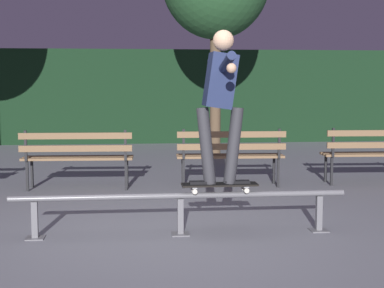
{
  "coord_description": "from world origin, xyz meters",
  "views": [
    {
      "loc": [
        -0.48,
        -5.73,
        1.56
      ],
      "look_at": [
        0.2,
        0.9,
        0.85
      ],
      "focal_mm": 54.53,
      "sensor_mm": 36.0,
      "label": 1
    }
  ],
  "objects_px": {
    "skateboard": "(220,185)",
    "skateboarder": "(220,94)",
    "park_bench_rightmost": "(376,150)",
    "grind_rail": "(180,203)",
    "park_bench_right_center": "(231,151)",
    "park_bench_left_center": "(77,153)"
  },
  "relations": [
    {
      "from": "skateboarder",
      "to": "park_bench_rightmost",
      "type": "distance_m",
      "value": 3.97
    },
    {
      "from": "grind_rail",
      "to": "park_bench_left_center",
      "type": "height_order",
      "value": "park_bench_left_center"
    },
    {
      "from": "skateboarder",
      "to": "park_bench_left_center",
      "type": "bearing_deg",
      "value": 122.39
    },
    {
      "from": "skateboarder",
      "to": "park_bench_rightmost",
      "type": "xyz_separation_m",
      "value": [
        2.81,
        2.66,
        -0.91
      ]
    },
    {
      "from": "skateboard",
      "to": "grind_rail",
      "type": "bearing_deg",
      "value": -180.0
    },
    {
      "from": "grind_rail",
      "to": "park_bench_rightmost",
      "type": "relative_size",
      "value": 2.12
    },
    {
      "from": "skateboard",
      "to": "park_bench_right_center",
      "type": "relative_size",
      "value": 0.48
    },
    {
      "from": "park_bench_left_center",
      "to": "park_bench_rightmost",
      "type": "bearing_deg",
      "value": 0.0
    },
    {
      "from": "grind_rail",
      "to": "park_bench_rightmost",
      "type": "distance_m",
      "value": 4.18
    },
    {
      "from": "grind_rail",
      "to": "skateboarder",
      "type": "distance_m",
      "value": 1.19
    },
    {
      "from": "grind_rail",
      "to": "park_bench_right_center",
      "type": "bearing_deg",
      "value": 69.92
    },
    {
      "from": "park_bench_right_center",
      "to": "park_bench_left_center",
      "type": "bearing_deg",
      "value": 180.0
    },
    {
      "from": "park_bench_left_center",
      "to": "skateboard",
      "type": "bearing_deg",
      "value": -57.66
    },
    {
      "from": "skateboard",
      "to": "skateboarder",
      "type": "height_order",
      "value": "skateboarder"
    },
    {
      "from": "park_bench_right_center",
      "to": "park_bench_rightmost",
      "type": "xyz_separation_m",
      "value": [
        2.25,
        0.0,
        0.0
      ]
    },
    {
      "from": "skateboarder",
      "to": "park_bench_left_center",
      "type": "height_order",
      "value": "skateboarder"
    },
    {
      "from": "park_bench_left_center",
      "to": "park_bench_rightmost",
      "type": "distance_m",
      "value": 4.5
    },
    {
      "from": "skateboarder",
      "to": "park_bench_rightmost",
      "type": "height_order",
      "value": "skateboarder"
    },
    {
      "from": "grind_rail",
      "to": "skateboard",
      "type": "xyz_separation_m",
      "value": [
        0.4,
        0.0,
        0.18
      ]
    },
    {
      "from": "skateboarder",
      "to": "grind_rail",
      "type": "bearing_deg",
      "value": -180.0
    },
    {
      "from": "park_bench_left_center",
      "to": "park_bench_rightmost",
      "type": "relative_size",
      "value": 1.0
    },
    {
      "from": "grind_rail",
      "to": "skateboarder",
      "type": "xyz_separation_m",
      "value": [
        0.41,
        0.0,
        1.12
      ]
    }
  ]
}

